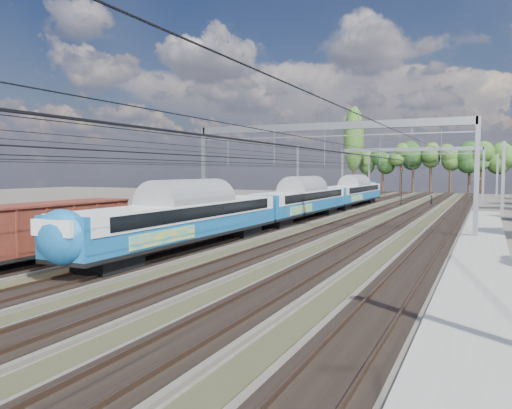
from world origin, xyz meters
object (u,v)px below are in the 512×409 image
at_px(freight_boxcar, 30,231).
at_px(signal_far, 476,181).
at_px(signal_near, 401,182).
at_px(emu_train, 302,196).
at_px(worker, 432,200).

relative_size(freight_boxcar, signal_far, 2.06).
bearing_deg(signal_near, signal_far, -60.05).
bearing_deg(freight_boxcar, emu_train, 81.05).
xyz_separation_m(emu_train, signal_far, (15.47, 16.66, 1.26)).
bearing_deg(worker, freight_boxcar, 142.16).
xyz_separation_m(freight_boxcar, signal_far, (19.97, 45.24, 1.87)).
height_order(emu_train, signal_far, signal_far).
xyz_separation_m(emu_train, worker, (9.30, 30.09, -1.81)).
bearing_deg(worker, signal_far, -179.95).
relative_size(worker, signal_near, 0.28).
bearing_deg(worker, emu_train, 138.22).
distance_m(worker, signal_far, 15.09).
distance_m(signal_near, signal_far, 14.14).
relative_size(signal_near, signal_far, 0.90).
height_order(worker, signal_far, signal_far).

